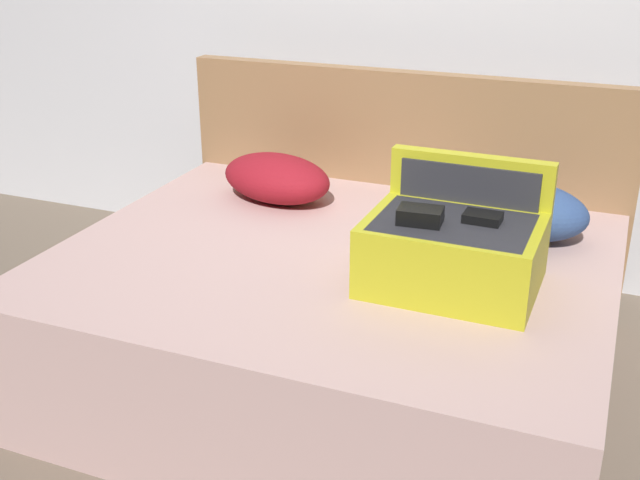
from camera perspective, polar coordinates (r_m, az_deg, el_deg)
ground_plane at (r=2.72m, az=-2.29°, el=-14.50°), size 12.00×12.00×0.00m
bed at (r=2.89m, az=0.89°, el=-5.83°), size 1.93×1.58×0.53m
headboard at (r=3.51m, az=5.84°, el=3.87°), size 1.97×0.08×1.03m
hard_case_large at (r=2.53m, az=9.74°, el=-0.42°), size 0.55×0.45×0.39m
pillow_near_headboard at (r=3.26m, az=-3.19°, el=4.53°), size 0.54×0.40×0.20m
pillow_center_head at (r=2.97m, az=14.29°, el=2.18°), size 0.55×0.37×0.21m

